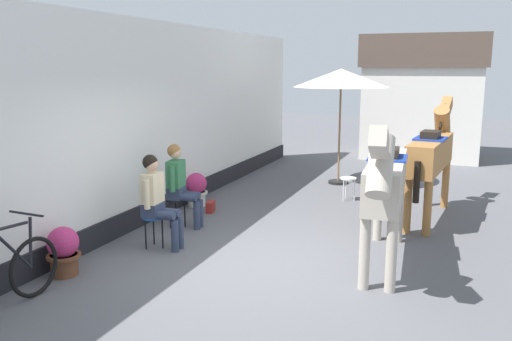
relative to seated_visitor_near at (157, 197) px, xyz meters
The scene contains 12 objects.
ground_plane 3.34m from the seated_visitor_near, 61.71° to the left, with size 40.00×40.00×0.00m, color #56565B.
pub_facade_wall 1.86m from the seated_visitor_near, 126.63° to the left, with size 0.34×14.00×3.40m.
distant_cottage 10.38m from the seated_visitor_near, 73.47° to the left, with size 3.40×2.60×3.50m.
seated_visitor_near is the anchor object (origin of this frame).
seated_visitor_far 1.07m from the seated_visitor_near, 101.14° to the left, with size 0.61×0.49×1.39m.
saddled_horse_near 3.24m from the seated_visitor_near, ahead, with size 0.59×3.00×2.06m.
saddled_horse_far 4.79m from the seated_visitor_near, 41.00° to the left, with size 0.66×2.99×2.06m.
flower_planter_nearest 1.53m from the seated_visitor_near, 112.50° to the right, with size 0.43×0.43×0.64m.
flower_planter_farthest 2.49m from the seated_visitor_near, 104.04° to the left, with size 0.43×0.43×0.64m.
cafe_parasol 5.75m from the seated_visitor_near, 74.26° to the left, with size 2.10×2.10×2.58m.
spare_stool_white 4.37m from the seated_visitor_near, 62.30° to the left, with size 0.32×0.32×0.46m.
satchel_bag 2.18m from the seated_visitor_near, 94.07° to the left, with size 0.28×0.12×0.20m, color maroon.
Camera 1 is at (2.54, -6.39, 2.64)m, focal length 37.69 mm.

